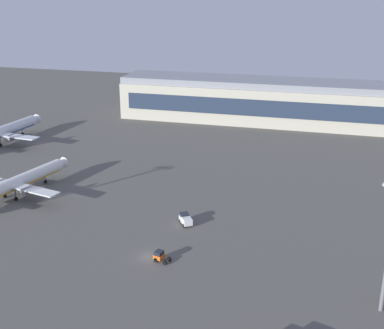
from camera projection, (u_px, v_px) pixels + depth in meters
ground_plane at (149, 257)px, 97.91m from camera, size 416.00×416.00×0.00m
terminal_building at (374, 107)px, 184.55m from camera, size 192.87×22.40×16.40m
airplane_near_gate at (14, 184)px, 125.00m from camera, size 27.94×35.66×9.23m
cargo_loader at (186, 219)px, 111.17m from camera, size 3.92×4.53×2.25m
pushback_tug at (160, 256)px, 96.24m from camera, size 3.42×2.51×2.05m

